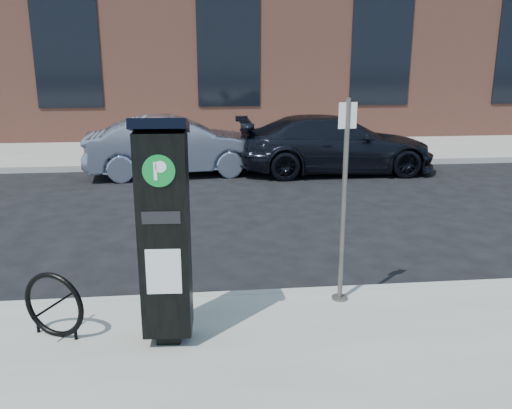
{
  "coord_description": "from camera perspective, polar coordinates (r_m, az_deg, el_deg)",
  "views": [
    {
      "loc": [
        -1.04,
        -5.88,
        2.85
      ],
      "look_at": [
        -0.36,
        0.5,
        1.08
      ],
      "focal_mm": 38.0,
      "sensor_mm": 36.0,
      "label": 1
    }
  ],
  "objects": [
    {
      "name": "ground",
      "position": [
        6.62,
        3.58,
        -10.15
      ],
      "size": [
        120.0,
        120.0,
        0.0
      ],
      "primitive_type": "plane",
      "color": "black",
      "rests_on": "ground"
    },
    {
      "name": "sidewalk_far",
      "position": [
        20.1,
        -3.14,
        7.47
      ],
      "size": [
        60.0,
        12.0,
        0.15
      ],
      "primitive_type": "cube",
      "color": "gray",
      "rests_on": "ground"
    },
    {
      "name": "curb_near",
      "position": [
        6.57,
        3.62,
        -9.64
      ],
      "size": [
        60.0,
        0.12,
        0.16
      ],
      "primitive_type": "cube",
      "color": "#9E9B93",
      "rests_on": "ground"
    },
    {
      "name": "curb_far",
      "position": [
        14.21,
        -1.82,
        4.15
      ],
      "size": [
        60.0,
        0.12,
        0.16
      ],
      "primitive_type": "cube",
      "color": "#9E9B93",
      "rests_on": "ground"
    },
    {
      "name": "building",
      "position": [
        22.93,
        -3.72,
        18.64
      ],
      "size": [
        28.0,
        10.05,
        8.25
      ],
      "color": "#945643",
      "rests_on": "ground"
    },
    {
      "name": "parking_kiosk",
      "position": [
        5.12,
        -9.61,
        -2.76
      ],
      "size": [
        0.53,
        0.47,
        2.19
      ],
      "rotation": [
        0.0,
        0.0,
        -0.05
      ],
      "color": "black",
      "rests_on": "sidewalk_near"
    },
    {
      "name": "sign_pole",
      "position": [
        6.0,
        9.22,
        0.04
      ],
      "size": [
        0.2,
        0.18,
        2.28
      ],
      "rotation": [
        0.0,
        0.0,
        0.16
      ],
      "color": "#625E57",
      "rests_on": "sidewalk_near"
    },
    {
      "name": "bike_rack",
      "position": [
        5.76,
        -20.5,
        -9.9
      ],
      "size": [
        0.64,
        0.33,
        0.68
      ],
      "rotation": [
        0.0,
        0.0,
        -0.43
      ],
      "color": "black",
      "rests_on": "sidewalk_near"
    },
    {
      "name": "car_silver",
      "position": [
        13.46,
        -8.48,
        6.12
      ],
      "size": [
        4.47,
        1.95,
        1.43
      ],
      "primitive_type": "imported",
      "rotation": [
        0.0,
        0.0,
        1.67
      ],
      "color": "gray",
      "rests_on": "ground"
    },
    {
      "name": "car_dark",
      "position": [
        13.73,
        8.34,
        6.3
      ],
      "size": [
        4.91,
        2.0,
        1.42
      ],
      "primitive_type": "imported",
      "rotation": [
        0.0,
        0.0,
        1.57
      ],
      "color": "black",
      "rests_on": "ground"
    }
  ]
}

